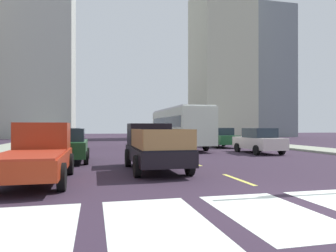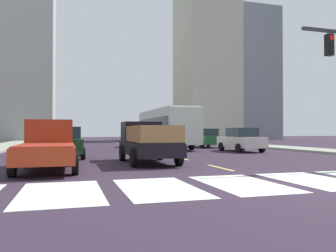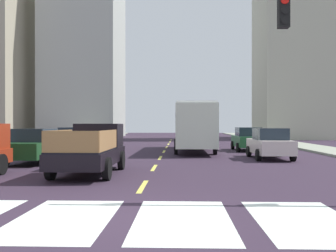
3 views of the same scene
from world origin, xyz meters
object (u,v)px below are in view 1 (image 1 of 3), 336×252
pickup_dark (37,153)px  city_bus (179,125)px  pickup_stakebed (154,147)px  sedan_mid (259,141)px  sedan_far (69,145)px  sedan_near_right (70,139)px  sedan_near_left (220,138)px

pickup_dark → city_bus: 16.52m
pickup_stakebed → pickup_dark: size_ratio=1.00×
city_bus → sedan_mid: size_ratio=2.45×
sedan_far → sedan_near_right: bearing=95.1°
pickup_stakebed → sedan_near_right: pickup_stakebed is taller
sedan_mid → sedan_far: bearing=-169.2°
pickup_dark → sedan_near_right: pickup_dark is taller
pickup_dark → sedan_far: (0.59, 5.48, -0.06)m
pickup_stakebed → city_bus: size_ratio=0.48×
pickup_dark → sedan_near_left: 19.44m
sedan_near_right → sedan_near_left: size_ratio=1.00×
sedan_near_right → pickup_dark: bearing=-89.1°
pickup_stakebed → sedan_near_left: (8.46, 12.83, -0.08)m
pickup_stakebed → city_bus: (4.48, 12.13, 1.02)m
sedan_mid → sedan_near_left: bearing=89.0°
city_bus → sedan_mid: bearing=-55.6°
pickup_dark → sedan_near_right: bearing=90.4°
city_bus → sedan_far: (-8.22, -8.46, -1.09)m
sedan_near_right → sedan_far: size_ratio=1.00×
sedan_far → pickup_dark: bearing=-94.7°
sedan_near_right → sedan_near_left: (12.77, 0.53, 0.00)m
sedan_near_right → sedan_far: (0.57, -8.63, 0.00)m
pickup_stakebed → city_bus: city_bus is taller
sedan_near_right → sedan_mid: 14.15m
sedan_mid → pickup_stakebed: bearing=-144.8°
pickup_stakebed → sedan_far: 5.24m
sedan_near_right → sedan_mid: (12.82, -5.99, 0.00)m
city_bus → sedan_near_right: (-8.79, 0.17, -1.09)m
pickup_dark → city_bus: bearing=58.2°
sedan_near_right → sedan_mid: bearing=-24.1°
city_bus → sedan_near_right: size_ratio=2.45×
pickup_stakebed → sedan_far: bearing=133.4°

